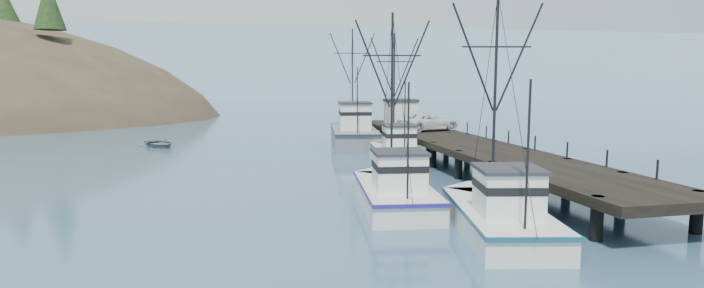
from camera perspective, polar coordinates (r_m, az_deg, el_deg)
name	(u,v)px	position (r m, az deg, el deg)	size (l,w,h in m)	color
ground	(324,231)	(25.87, -2.88, -9.05)	(400.00, 400.00, 0.00)	#325370
pier	(464,145)	(44.71, 11.54, -0.12)	(6.00, 44.00, 2.00)	black
distant_ridge	(272,97)	(195.16, -8.31, 4.90)	(360.00, 40.00, 26.00)	#9EB2C6
distant_ridge_far	(128,96)	(212.70, -22.21, 4.62)	(180.00, 25.00, 18.00)	silver
moored_sailboats	(5,125)	(91.05, -32.39, 1.66)	(8.88, 12.33, 6.35)	silver
trawler_near	(497,215)	(26.44, 14.85, -7.09)	(5.50, 11.22, 11.31)	silver
trawler_mid	(394,191)	(30.77, 4.39, -4.89)	(4.88, 11.19, 11.03)	silver
trawler_far	(396,152)	(46.22, 4.55, -0.86)	(4.55, 10.87, 11.12)	silver
work_vessel	(353,134)	(57.17, 0.14, 1.10)	(6.20, 14.87, 12.48)	slate
pier_shed	(401,112)	(57.67, 5.07, 3.31)	(3.00, 3.20, 2.80)	silver
pickup_truck	(429,122)	(52.98, 8.00, 2.30)	(2.76, 5.99, 1.66)	silver
motorboat	(159,147)	(59.42, -19.43, -0.27)	(3.36, 4.71, 0.98)	slate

